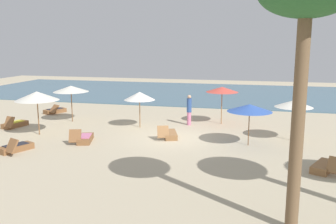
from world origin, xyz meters
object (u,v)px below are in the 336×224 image
object	(u,v)px
lounger_2	(14,124)
palm_0	(306,3)
umbrella_3	(71,89)
lounger_4	(55,111)
lounger_0	(170,134)
umbrella_5	(250,108)
umbrella_0	(222,90)
lounger_5	(16,148)
person_0	(189,110)
umbrella_4	(294,104)
umbrella_2	(140,96)
lounger_3	(325,167)
lounger_1	(84,138)
umbrella_1	(37,96)

from	to	relation	value
lounger_2	palm_0	bearing A→B (deg)	-30.46
umbrella_3	lounger_4	xyz separation A→B (m)	(-2.51, 2.19, -1.87)
lounger_0	palm_0	distance (m)	11.42
umbrella_5	lounger_4	size ratio (longest dim) A/B	1.19
umbrella_0	lounger_5	distance (m)	11.74
umbrella_5	palm_0	world-z (taller)	palm_0
umbrella_0	lounger_2	size ratio (longest dim) A/B	1.31
umbrella_0	palm_0	world-z (taller)	palm_0
person_0	umbrella_4	bearing A→B (deg)	-21.14
umbrella_2	palm_0	distance (m)	13.34
umbrella_0	lounger_3	world-z (taller)	umbrella_0
umbrella_4	lounger_3	world-z (taller)	umbrella_4
lounger_1	person_0	world-z (taller)	person_0
umbrella_4	lounger_2	size ratio (longest dim) A/B	1.18
umbrella_3	palm_0	size ratio (longest dim) A/B	0.34
umbrella_3	lounger_5	xyz separation A→B (m)	(0.61, -6.40, -1.87)
umbrella_5	lounger_1	world-z (taller)	umbrella_5
lounger_0	person_0	bearing A→B (deg)	82.11
umbrella_2	umbrella_4	distance (m)	8.35
lounger_3	lounger_4	bearing A→B (deg)	153.64
umbrella_3	umbrella_4	distance (m)	12.94
lounger_2	palm_0	distance (m)	17.81
umbrella_3	lounger_5	size ratio (longest dim) A/B	1.28
umbrella_1	lounger_1	distance (m)	3.63
umbrella_3	person_0	world-z (taller)	umbrella_3
lounger_5	person_0	distance (m)	9.77
umbrella_5	lounger_2	size ratio (longest dim) A/B	1.23
umbrella_1	lounger_1	world-z (taller)	umbrella_1
umbrella_1	lounger_1	xyz separation A→B (m)	(3.00, -0.76, -1.90)
lounger_0	umbrella_3	bearing A→B (deg)	160.72
umbrella_1	umbrella_5	size ratio (longest dim) A/B	1.10
umbrella_3	lounger_0	xyz separation A→B (m)	(6.78, -2.37, -1.87)
lounger_0	lounger_4	xyz separation A→B (m)	(-9.29, 4.56, 0.00)
lounger_4	lounger_3	bearing A→B (deg)	-26.36
umbrella_1	lounger_5	bearing A→B (deg)	-76.47
umbrella_2	umbrella_1	bearing A→B (deg)	-147.92
umbrella_0	umbrella_2	xyz separation A→B (m)	(-4.48, -2.04, -0.25)
lounger_4	person_0	world-z (taller)	person_0
umbrella_1	lounger_0	distance (m)	7.22
umbrella_4	lounger_2	bearing A→B (deg)	-177.01
umbrella_3	palm_0	distance (m)	16.63
umbrella_2	lounger_0	world-z (taller)	umbrella_2
umbrella_2	umbrella_5	size ratio (longest dim) A/B	0.98
lounger_1	lounger_3	size ratio (longest dim) A/B	0.98
lounger_0	lounger_5	xyz separation A→B (m)	(-6.17, -4.03, 0.01)
umbrella_4	person_0	size ratio (longest dim) A/B	1.13
lounger_0	person_0	size ratio (longest dim) A/B	0.98
lounger_1	lounger_5	bearing A→B (deg)	-135.94
lounger_2	lounger_4	world-z (taller)	lounger_2
umbrella_2	lounger_4	world-z (taller)	umbrella_2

